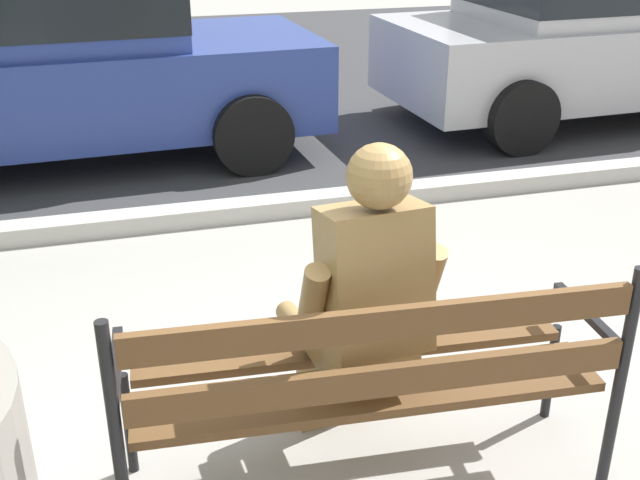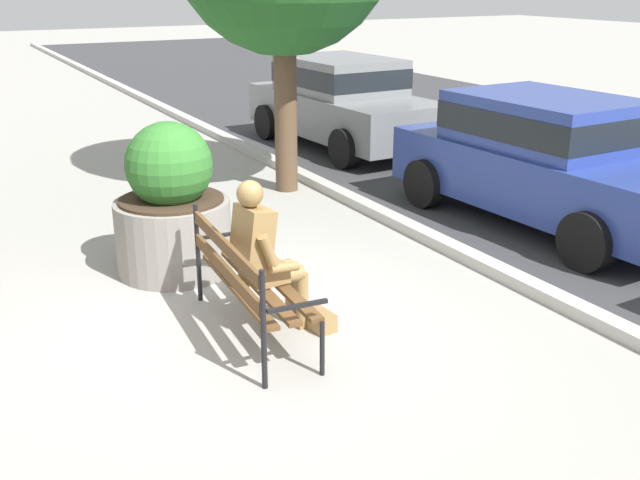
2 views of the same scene
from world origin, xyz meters
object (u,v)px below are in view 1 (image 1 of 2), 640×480
park_bench (372,373)px  parked_car_blue (56,58)px  bronze_statue_seated (361,313)px  parked_car_silver (596,30)px

park_bench → parked_car_blue: (-1.13, 4.48, 0.30)m
bronze_statue_seated → parked_car_silver: parked_car_silver is taller
park_bench → parked_car_blue: bearing=104.2°
bronze_statue_seated → parked_car_silver: 5.70m
bronze_statue_seated → parked_car_blue: 4.42m
parked_car_blue → parked_car_silver: bearing=0.0°
bronze_statue_seated → parked_car_blue: (-1.16, 4.26, 0.17)m
bronze_statue_seated → parked_car_silver: bearing=48.4°
park_bench → bronze_statue_seated: 0.25m
parked_car_silver → park_bench: bearing=-130.4°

